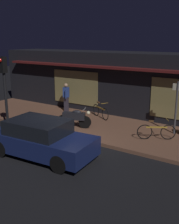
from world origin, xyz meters
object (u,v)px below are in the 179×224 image
sign_post (176,105)px  parked_car_near (41,139)px  person_photographer (66,96)px  traffic_light_pole (4,83)px  bicycle_parked (100,111)px  bicycle_extra (156,131)px  motorcycle (75,118)px

sign_post → parked_car_near: sign_post is taller
person_photographer → parked_car_near: size_ratio=0.40×
traffic_light_pole → parked_car_near: size_ratio=0.85×
bicycle_parked → person_photographer: (-2.48, 0.15, 0.52)m
sign_post → parked_car_near: bearing=-125.9°
bicycle_parked → bicycle_extra: (3.73, -1.52, 0.00)m
bicycle_parked → traffic_light_pole: 5.36m
sign_post → traffic_light_pole: traffic_light_pole is taller
traffic_light_pole → motorcycle: bearing=47.3°
bicycle_extra → sign_post: 1.61m
motorcycle → person_photographer: 3.28m
bicycle_extra → parked_car_near: 4.90m
motorcycle → bicycle_parked: motorcycle is taller
motorcycle → sign_post: size_ratio=0.68×
sign_post → parked_car_near: size_ratio=0.57×
sign_post → traffic_light_pole: size_ratio=0.67×
bicycle_parked → traffic_light_pole: bearing=-117.3°
bicycle_extra → parked_car_near: parked_car_near is taller
sign_post → bicycle_parked: bearing=175.4°
bicycle_extra → parked_car_near: bearing=-130.1°
sign_post → person_photographer: bearing=175.8°
motorcycle → bicycle_extra: bearing=9.0°
bicycle_extra → person_photographer: person_photographer is taller
bicycle_extra → person_photographer: (-6.21, 1.67, 0.52)m
motorcycle → traffic_light_pole: 3.61m
person_photographer → parked_car_near: (3.06, -5.42, -0.32)m
bicycle_parked → sign_post: 4.28m
motorcycle → bicycle_extra: size_ratio=1.13×
bicycle_parked → motorcycle: bearing=-94.5°
motorcycle → bicycle_extra: motorcycle is taller
person_photographer → sign_post: 6.66m
bicycle_parked → person_photographer: 2.54m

